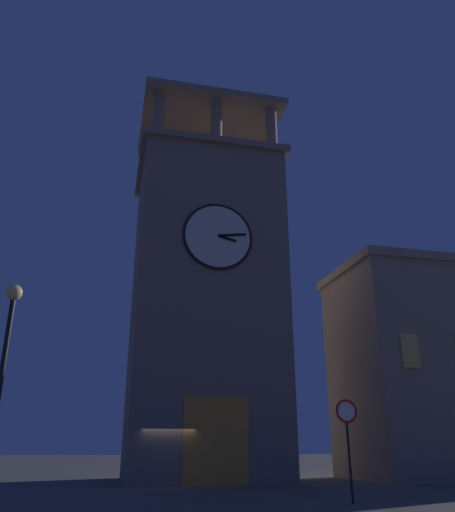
{
  "coord_description": "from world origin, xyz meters",
  "views": [
    {
      "loc": [
        2.97,
        25.93,
        1.72
      ],
      "look_at": [
        -3.72,
        -2.91,
        12.9
      ],
      "focal_mm": 35.48,
      "sensor_mm": 36.0,
      "label": 1
    }
  ],
  "objects": [
    {
      "name": "no_horn_sign",
      "position": [
        -4.99,
        9.44,
        2.55
      ],
      "size": [
        0.78,
        0.14,
        3.23
      ],
      "color": "black",
      "rests_on": "ground_plane"
    },
    {
      "name": "ground_plane",
      "position": [
        0.0,
        0.0,
        0.0
      ],
      "size": [
        200.0,
        200.0,
        0.0
      ],
      "primitive_type": "plane",
      "color": "#56544F"
    },
    {
      "name": "clocktower",
      "position": [
        -2.28,
        -2.89,
        9.84
      ],
      "size": [
        8.88,
        8.18,
        24.87
      ],
      "color": "gray",
      "rests_on": "ground_plane"
    },
    {
      "name": "street_lamp",
      "position": [
        5.67,
        11.61,
        4.04
      ],
      "size": [
        0.44,
        0.44,
        5.9
      ],
      "color": "black",
      "rests_on": "ground_plane"
    }
  ]
}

